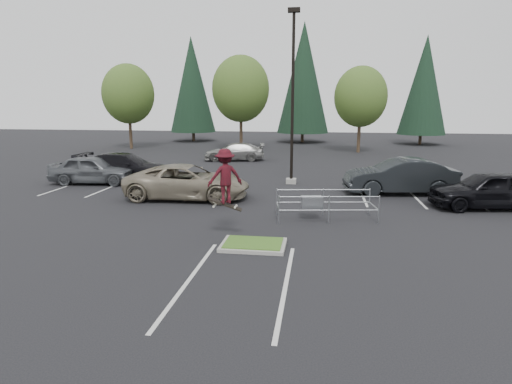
# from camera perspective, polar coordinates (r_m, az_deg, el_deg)

# --- Properties ---
(ground) EXTENTS (120.00, 120.00, 0.00)m
(ground) POSITION_cam_1_polar(r_m,az_deg,el_deg) (14.81, -0.35, -7.29)
(ground) COLOR black
(ground) RESTS_ON ground
(grass_median) EXTENTS (2.20, 1.60, 0.16)m
(grass_median) POSITION_cam_1_polar(r_m,az_deg,el_deg) (14.78, -0.35, -7.01)
(grass_median) COLOR gray
(grass_median) RESTS_ON ground
(stall_lines) EXTENTS (22.62, 17.60, 0.01)m
(stall_lines) POSITION_cam_1_polar(r_m,az_deg,el_deg) (20.73, -1.52, -1.71)
(stall_lines) COLOR silver
(stall_lines) RESTS_ON ground
(light_pole) EXTENTS (0.70, 0.60, 10.12)m
(light_pole) POSITION_cam_1_polar(r_m,az_deg,el_deg) (25.88, 4.88, 11.12)
(light_pole) COLOR gray
(light_pole) RESTS_ON ground
(decid_a) EXTENTS (5.44, 5.44, 8.91)m
(decid_a) POSITION_cam_1_polar(r_m,az_deg,el_deg) (48.27, -16.64, 12.19)
(decid_a) COLOR #38281C
(decid_a) RESTS_ON ground
(decid_b) EXTENTS (5.89, 5.89, 9.64)m
(decid_b) POSITION_cam_1_polar(r_m,az_deg,el_deg) (45.12, -2.05, 13.31)
(decid_b) COLOR #38281C
(decid_b) RESTS_ON ground
(decid_c) EXTENTS (5.12, 5.12, 8.38)m
(decid_c) POSITION_cam_1_polar(r_m,az_deg,el_deg) (43.83, 13.76, 12.00)
(decid_c) COLOR #38281C
(decid_c) RESTS_ON ground
(conif_a) EXTENTS (5.72, 5.72, 13.00)m
(conif_a) POSITION_cam_1_polar(r_m,az_deg,el_deg) (56.24, -8.53, 13.96)
(conif_a) COLOR #38281C
(conif_a) RESTS_ON ground
(conif_b) EXTENTS (6.38, 6.38, 14.50)m
(conif_b) POSITION_cam_1_polar(r_m,az_deg,el_deg) (54.45, 6.36, 14.88)
(conif_b) COLOR #38281C
(conif_b) RESTS_ON ground
(conif_c) EXTENTS (5.50, 5.50, 12.50)m
(conif_c) POSITION_cam_1_polar(r_m,az_deg,el_deg) (54.67, 21.52, 13.09)
(conif_c) COLOR #38281C
(conif_c) RESTS_ON ground
(cart_corral) EXTENTS (4.31, 2.10, 1.17)m
(cart_corral) POSITION_cam_1_polar(r_m,az_deg,el_deg) (18.22, 7.87, -1.34)
(cart_corral) COLOR #94979C
(cart_corral) RESTS_ON ground
(skateboarder) EXTENTS (1.47, 1.26, 2.27)m
(skateboarder) POSITION_cam_1_polar(r_m,az_deg,el_deg) (15.42, -4.21, 2.08)
(skateboarder) COLOR black
(skateboarder) RESTS_ON ground
(car_l_tan) EXTENTS (6.41, 3.16, 1.75)m
(car_l_tan) POSITION_cam_1_polar(r_m,az_deg,el_deg) (22.22, -9.11, 1.36)
(car_l_tan) COLOR gray
(car_l_tan) RESTS_ON ground
(car_l_black) EXTENTS (6.07, 2.56, 1.75)m
(car_l_black) POSITION_cam_1_polar(r_m,az_deg,el_deg) (28.36, -17.04, 3.23)
(car_l_black) COLOR black
(car_l_black) RESTS_ON ground
(car_l_grey) EXTENTS (5.25, 2.49, 1.73)m
(car_l_grey) POSITION_cam_1_polar(r_m,az_deg,el_deg) (27.92, -20.96, 2.82)
(car_l_grey) COLOR #4F5357
(car_l_grey) RESTS_ON ground
(car_r_charc) EXTENTS (6.05, 2.74, 1.92)m
(car_r_charc) POSITION_cam_1_polar(r_m,az_deg,el_deg) (24.34, 18.63, 2.00)
(car_r_charc) COLOR black
(car_r_charc) RESTS_ON ground
(car_r_black) EXTENTS (5.43, 2.77, 1.77)m
(car_r_black) POSITION_cam_1_polar(r_m,az_deg,el_deg) (22.61, 28.60, 0.26)
(car_r_black) COLOR black
(car_r_black) RESTS_ON ground
(car_far_silver) EXTENTS (5.42, 2.92, 1.49)m
(car_far_silver) POSITION_cam_1_polar(r_m,az_deg,el_deg) (36.76, -2.85, 5.38)
(car_far_silver) COLOR gray
(car_far_silver) RESTS_ON ground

